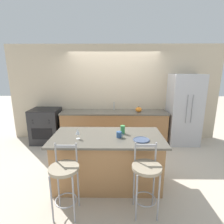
{
  "coord_description": "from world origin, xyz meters",
  "views": [
    {
      "loc": [
        -0.0,
        -4.32,
        2.04
      ],
      "look_at": [
        -0.04,
        -0.55,
        1.11
      ],
      "focal_mm": 28.0,
      "sensor_mm": 36.0,
      "label": 1
    }
  ],
  "objects": [
    {
      "name": "kitchen_island",
      "position": [
        -0.11,
        -1.48,
        0.46
      ],
      "size": [
        1.93,
        0.97,
        0.91
      ],
      "color": "#A87547",
      "rests_on": "ground_plane"
    },
    {
      "name": "wine_glass",
      "position": [
        -0.6,
        -1.61,
        1.03
      ],
      "size": [
        0.07,
        0.07,
        0.17
      ],
      "color": "white",
      "rests_on": "kitchen_island"
    },
    {
      "name": "bar_stool_far",
      "position": [
        0.45,
        -2.18,
        0.61
      ],
      "size": [
        0.41,
        0.41,
        1.04
      ],
      "color": "#99999E",
      "rests_on": "ground_plane"
    },
    {
      "name": "dinner_plate",
      "position": [
        0.45,
        -1.66,
        0.91
      ],
      "size": [
        0.27,
        0.27,
        0.02
      ],
      "color": "#425170",
      "rests_on": "kitchen_island"
    },
    {
      "name": "coffee_mug",
      "position": [
        0.09,
        -1.54,
        0.96
      ],
      "size": [
        0.12,
        0.09,
        0.1
      ],
      "color": "#335689",
      "rests_on": "kitchen_island"
    },
    {
      "name": "tumbler_cup",
      "position": [
        0.16,
        -1.35,
        0.98
      ],
      "size": [
        0.08,
        0.08,
        0.15
      ],
      "color": "#3D934C",
      "rests_on": "kitchen_island"
    },
    {
      "name": "oven_range",
      "position": [
        -1.91,
        0.35,
        0.48
      ],
      "size": [
        0.76,
        0.69,
        0.96
      ],
      "color": "#28282B",
      "rests_on": "ground_plane"
    },
    {
      "name": "back_counter",
      "position": [
        0.0,
        0.38,
        0.45
      ],
      "size": [
        2.91,
        0.69,
        0.9
      ],
      "color": "#A87547",
      "rests_on": "ground_plane"
    },
    {
      "name": "sink_faucet",
      "position": [
        0.0,
        0.58,
        1.03
      ],
      "size": [
        0.02,
        0.13,
        0.22
      ],
      "color": "#ADAFB5",
      "rests_on": "back_counter"
    },
    {
      "name": "wall_back",
      "position": [
        0.0,
        0.71,
        1.35
      ],
      "size": [
        6.0,
        0.07,
        2.7
      ],
      "color": "beige",
      "rests_on": "ground_plane"
    },
    {
      "name": "bar_stool_near",
      "position": [
        -0.68,
        -2.22,
        0.61
      ],
      "size": [
        0.41,
        0.41,
        1.04
      ],
      "color": "#99999E",
      "rests_on": "ground_plane"
    },
    {
      "name": "refrigerator",
      "position": [
        1.9,
        0.34,
        0.96
      ],
      "size": [
        0.81,
        0.71,
        1.91
      ],
      "color": "#BCBCC1",
      "rests_on": "ground_plane"
    },
    {
      "name": "ground_plane",
      "position": [
        0.0,
        0.0,
        0.0
      ],
      "size": [
        18.0,
        18.0,
        0.0
      ],
      "primitive_type": "plane",
      "color": "beige"
    },
    {
      "name": "pumpkin_decoration",
      "position": [
        0.67,
        0.31,
        0.96
      ],
      "size": [
        0.17,
        0.17,
        0.16
      ],
      "color": "orange",
      "rests_on": "back_counter"
    }
  ]
}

